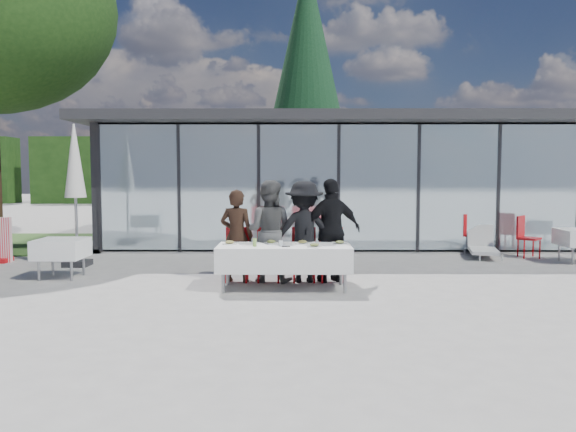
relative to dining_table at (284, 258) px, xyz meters
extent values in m
plane|color=#9F9B97|center=(0.24, 0.20, -0.54)|extent=(90.00, 90.00, 0.00)
cube|color=gray|center=(2.24, 8.20, -0.49)|extent=(14.00, 8.00, 0.10)
cube|color=black|center=(2.24, 12.10, 1.06)|extent=(14.00, 0.20, 3.20)
cube|color=black|center=(-4.66, 8.20, 1.06)|extent=(0.20, 8.00, 3.20)
cube|color=silver|center=(2.24, 4.23, 1.06)|extent=(13.60, 0.06, 3.10)
cube|color=#2D2D30|center=(2.24, 7.80, 2.78)|extent=(14.80, 8.80, 0.24)
cube|color=#262628|center=(-4.56, 4.23, 1.06)|extent=(0.08, 0.10, 3.10)
cube|color=#262628|center=(-2.62, 4.23, 1.06)|extent=(0.08, 0.10, 3.10)
cube|color=#262628|center=(-0.67, 4.23, 1.06)|extent=(0.08, 0.10, 3.10)
cube|color=#262628|center=(1.27, 4.23, 1.06)|extent=(0.08, 0.10, 3.10)
cube|color=#262628|center=(3.21, 4.23, 1.06)|extent=(0.08, 0.10, 3.10)
cube|color=#262628|center=(5.16, 4.23, 1.06)|extent=(0.08, 0.10, 3.10)
cube|color=#B10B10|center=(-0.26, 6.70, -0.09)|extent=(0.45, 0.45, 0.90)
cube|color=#B10B10|center=(1.24, 7.20, -0.09)|extent=(0.45, 0.45, 0.90)
cube|color=#B10B10|center=(3.74, 6.70, -0.09)|extent=(0.45, 0.45, 0.90)
cube|color=#B10B10|center=(5.74, 7.40, -0.09)|extent=(0.45, 0.45, 0.90)
cube|color=black|center=(-13.76, 28.20, 1.66)|extent=(6.50, 2.00, 4.40)
cube|color=black|center=(-5.76, 28.20, 1.66)|extent=(6.50, 2.00, 4.40)
cube|color=black|center=(2.24, 28.20, 1.66)|extent=(6.50, 2.00, 4.40)
cube|color=black|center=(10.24, 28.20, 1.66)|extent=(6.50, 2.00, 4.40)
cube|color=black|center=(18.24, 28.20, 1.66)|extent=(6.50, 2.00, 4.40)
cube|color=white|center=(0.00, 0.00, 0.00)|extent=(2.26, 0.96, 0.42)
cylinder|color=gray|center=(-1.00, -0.35, -0.18)|extent=(0.06, 0.06, 0.71)
cylinder|color=gray|center=(1.00, -0.35, -0.18)|extent=(0.06, 0.06, 0.71)
cylinder|color=gray|center=(-1.00, 0.35, -0.18)|extent=(0.06, 0.06, 0.71)
cylinder|color=gray|center=(1.00, 0.35, -0.18)|extent=(0.06, 0.06, 0.71)
imported|color=black|center=(-0.87, 0.64, 0.30)|extent=(0.72, 0.72, 1.68)
cube|color=#B10B10|center=(-0.87, 0.66, -0.09)|extent=(0.44, 0.44, 0.05)
cube|color=#B10B10|center=(-0.87, 0.86, 0.16)|extent=(0.44, 0.04, 0.55)
cylinder|color=#B10B10|center=(-1.05, 0.48, -0.32)|extent=(0.04, 0.04, 0.43)
cylinder|color=#B10B10|center=(-0.69, 0.48, -0.32)|extent=(0.04, 0.04, 0.43)
cylinder|color=#B10B10|center=(-1.05, 0.84, -0.32)|extent=(0.04, 0.04, 0.43)
cylinder|color=#B10B10|center=(-0.69, 0.84, -0.32)|extent=(0.04, 0.04, 0.43)
imported|color=#545454|center=(-0.29, 0.64, 0.38)|extent=(1.05, 1.05, 1.84)
cube|color=#B10B10|center=(-0.29, 0.66, -0.09)|extent=(0.44, 0.44, 0.05)
cube|color=#B10B10|center=(-0.29, 0.86, 0.16)|extent=(0.44, 0.04, 0.55)
cylinder|color=#B10B10|center=(-0.47, 0.48, -0.32)|extent=(0.04, 0.04, 0.43)
cylinder|color=#B10B10|center=(-0.11, 0.48, -0.32)|extent=(0.04, 0.04, 0.43)
cylinder|color=#B10B10|center=(-0.47, 0.84, -0.32)|extent=(0.04, 0.04, 0.43)
cylinder|color=#B10B10|center=(-0.11, 0.84, -0.32)|extent=(0.04, 0.04, 0.43)
imported|color=black|center=(0.35, 0.64, 0.38)|extent=(1.23, 1.23, 1.83)
cube|color=#B10B10|center=(0.35, 0.66, -0.09)|extent=(0.44, 0.44, 0.05)
cube|color=#B10B10|center=(0.35, 0.86, 0.16)|extent=(0.44, 0.04, 0.55)
cylinder|color=#B10B10|center=(0.17, 0.48, -0.32)|extent=(0.04, 0.04, 0.43)
cylinder|color=#B10B10|center=(0.53, 0.48, -0.32)|extent=(0.04, 0.04, 0.43)
cylinder|color=#B10B10|center=(0.17, 0.84, -0.32)|extent=(0.04, 0.04, 0.43)
cylinder|color=#B10B10|center=(0.53, 0.84, -0.32)|extent=(0.04, 0.04, 0.43)
imported|color=black|center=(0.85, 0.64, 0.40)|extent=(1.39, 1.39, 1.87)
cube|color=#B10B10|center=(0.85, 0.66, -0.09)|extent=(0.44, 0.44, 0.05)
cube|color=#B10B10|center=(0.85, 0.86, 0.16)|extent=(0.44, 0.04, 0.55)
cylinder|color=#B10B10|center=(0.67, 0.48, -0.32)|extent=(0.04, 0.04, 0.43)
cylinder|color=#B10B10|center=(1.03, 0.48, -0.32)|extent=(0.04, 0.04, 0.43)
cylinder|color=#B10B10|center=(0.67, 0.84, -0.32)|extent=(0.04, 0.04, 0.43)
cylinder|color=#B10B10|center=(1.03, 0.84, -0.32)|extent=(0.04, 0.04, 0.43)
cylinder|color=white|center=(-0.94, 0.10, 0.22)|extent=(0.25, 0.25, 0.01)
ellipsoid|color=tan|center=(-0.94, 0.10, 0.25)|extent=(0.15, 0.15, 0.05)
cylinder|color=white|center=(-0.23, 0.19, 0.22)|extent=(0.25, 0.25, 0.01)
ellipsoid|color=#416525|center=(-0.23, 0.19, 0.25)|extent=(0.15, 0.15, 0.05)
cylinder|color=white|center=(0.31, 0.16, 0.22)|extent=(0.25, 0.25, 0.01)
ellipsoid|color=tan|center=(0.31, 0.16, 0.25)|extent=(0.15, 0.15, 0.05)
cylinder|color=white|center=(0.95, 0.11, 0.22)|extent=(0.25, 0.25, 0.01)
ellipsoid|color=#416525|center=(0.95, 0.11, 0.25)|extent=(0.15, 0.15, 0.05)
cylinder|color=white|center=(0.50, -0.27, 0.22)|extent=(0.25, 0.25, 0.01)
ellipsoid|color=#416525|center=(0.50, -0.27, 0.25)|extent=(0.15, 0.15, 0.05)
cylinder|color=#8FBC4E|center=(-0.49, -0.17, 0.28)|extent=(0.06, 0.06, 0.14)
cylinder|color=silver|center=(-0.06, -0.15, 0.26)|extent=(0.07, 0.07, 0.10)
cube|color=black|center=(0.03, -0.22, 0.22)|extent=(0.14, 0.03, 0.01)
cube|color=white|center=(-4.20, 0.97, 0.02)|extent=(0.86, 0.86, 0.36)
cylinder|color=gray|center=(-4.50, 0.67, -0.18)|extent=(0.05, 0.05, 0.72)
cylinder|color=gray|center=(-3.90, 0.67, -0.18)|extent=(0.05, 0.05, 0.72)
cylinder|color=gray|center=(-4.50, 1.27, -0.18)|extent=(0.05, 0.05, 0.72)
cylinder|color=gray|center=(-3.90, 1.27, -0.18)|extent=(0.05, 0.05, 0.72)
cylinder|color=gray|center=(6.18, 2.56, -0.18)|extent=(0.05, 0.05, 0.72)
cylinder|color=gray|center=(6.18, 3.16, -0.18)|extent=(0.05, 0.05, 0.72)
cube|color=#B10B10|center=(5.68, 3.61, -0.09)|extent=(0.62, 0.62, 0.05)
cube|color=#B10B10|center=(5.54, 3.75, 0.16)|extent=(0.33, 0.35, 0.55)
cylinder|color=#B10B10|center=(5.50, 3.43, -0.32)|extent=(0.04, 0.04, 0.43)
cylinder|color=#B10B10|center=(5.86, 3.43, -0.32)|extent=(0.04, 0.04, 0.43)
cylinder|color=#B10B10|center=(5.50, 3.79, -0.32)|extent=(0.04, 0.04, 0.43)
cylinder|color=#B10B10|center=(5.86, 3.79, -0.32)|extent=(0.04, 0.04, 0.43)
cube|color=#B10B10|center=(4.49, 4.45, -0.09)|extent=(0.53, 0.53, 0.05)
cube|color=#B10B10|center=(4.54, 4.25, 0.16)|extent=(0.44, 0.15, 0.55)
cylinder|color=#B10B10|center=(4.31, 4.27, -0.32)|extent=(0.04, 0.04, 0.43)
cylinder|color=#B10B10|center=(4.67, 4.27, -0.32)|extent=(0.04, 0.04, 0.43)
cylinder|color=#B10B10|center=(4.31, 4.63, -0.32)|extent=(0.04, 0.04, 0.43)
cylinder|color=#B10B10|center=(4.67, 4.63, -0.32)|extent=(0.04, 0.04, 0.43)
cube|color=black|center=(-4.43, 2.34, -0.48)|extent=(0.50, 0.50, 0.12)
cylinder|color=gray|center=(-4.43, 2.34, 0.81)|extent=(0.06, 0.06, 2.70)
cone|color=silver|center=(-4.43, 2.34, 1.69)|extent=(0.44, 0.44, 1.54)
cube|color=#B10B10|center=(-6.29, 2.86, -0.49)|extent=(0.30, 0.45, 0.10)
cube|color=silver|center=(4.61, 3.60, -0.36)|extent=(0.86, 1.40, 0.08)
cube|color=silver|center=(4.73, 4.14, -0.09)|extent=(0.64, 0.39, 0.54)
cylinder|color=silver|center=(4.36, 3.05, -0.47)|extent=(0.04, 0.04, 0.14)
cylinder|color=silver|center=(4.86, 3.05, -0.47)|extent=(0.04, 0.04, 0.14)
cylinder|color=silver|center=(4.36, 4.15, -0.47)|extent=(0.04, 0.04, 0.14)
cylinder|color=silver|center=(4.86, 4.15, -0.47)|extent=(0.04, 0.04, 0.14)
cylinder|color=#382316|center=(0.74, 13.20, 0.46)|extent=(0.44, 0.44, 2.00)
cone|color=black|center=(0.74, 13.20, 5.46)|extent=(4.00, 4.00, 9.00)
camera|label=1|loc=(0.12, -9.45, 1.42)|focal=35.00mm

